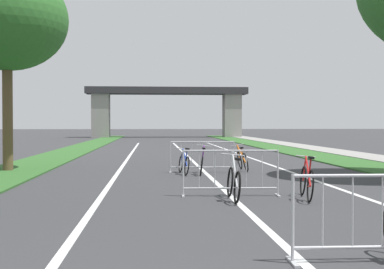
{
  "coord_description": "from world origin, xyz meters",
  "views": [
    {
      "loc": [
        -1.77,
        -1.74,
        1.64
      ],
      "look_at": [
        -0.21,
        18.31,
        1.21
      ],
      "focal_mm": 47.85,
      "sensor_mm": 36.0,
      "label": 1
    }
  ],
  "objects_px": {
    "bicycle_silver_0": "(234,183)",
    "bicycle_purple_2": "(202,163)",
    "bicycle_blue_1": "(184,163)",
    "crowd_barrier_second": "(231,173)",
    "crowd_barrier_nearest": "(382,219)",
    "crowd_barrier_third": "(202,157)",
    "bicycle_red_3": "(307,181)",
    "tree_left_pine_far": "(7,20)",
    "bicycle_orange_5": "(242,160)"
  },
  "relations": [
    {
      "from": "bicycle_silver_0",
      "to": "bicycle_purple_2",
      "type": "bearing_deg",
      "value": 91.8
    },
    {
      "from": "bicycle_silver_0",
      "to": "bicycle_blue_1",
      "type": "bearing_deg",
      "value": 97.46
    },
    {
      "from": "crowd_barrier_second",
      "to": "crowd_barrier_nearest",
      "type": "bearing_deg",
      "value": -80.37
    },
    {
      "from": "crowd_barrier_third",
      "to": "bicycle_red_3",
      "type": "relative_size",
      "value": 1.3
    },
    {
      "from": "bicycle_purple_2",
      "to": "bicycle_silver_0",
      "type": "bearing_deg",
      "value": -82.96
    },
    {
      "from": "bicycle_silver_0",
      "to": "bicycle_blue_1",
      "type": "relative_size",
      "value": 1.02
    },
    {
      "from": "crowd_barrier_third",
      "to": "bicycle_red_3",
      "type": "bearing_deg",
      "value": -74.71
    },
    {
      "from": "bicycle_red_3",
      "to": "crowd_barrier_second",
      "type": "bearing_deg",
      "value": 169.51
    },
    {
      "from": "tree_left_pine_far",
      "to": "crowd_barrier_nearest",
      "type": "height_order",
      "value": "tree_left_pine_far"
    },
    {
      "from": "tree_left_pine_far",
      "to": "bicycle_blue_1",
      "type": "bearing_deg",
      "value": -12.46
    },
    {
      "from": "tree_left_pine_far",
      "to": "bicycle_purple_2",
      "type": "relative_size",
      "value": 4.11
    },
    {
      "from": "bicycle_purple_2",
      "to": "bicycle_orange_5",
      "type": "xyz_separation_m",
      "value": [
        1.53,
        1.13,
        0.01
      ]
    },
    {
      "from": "bicycle_blue_1",
      "to": "bicycle_red_3",
      "type": "distance_m",
      "value": 6.16
    },
    {
      "from": "crowd_barrier_nearest",
      "to": "bicycle_silver_0",
      "type": "relative_size",
      "value": 1.33
    },
    {
      "from": "crowd_barrier_nearest",
      "to": "bicycle_blue_1",
      "type": "xyz_separation_m",
      "value": [
        -1.68,
        10.75,
        -0.17
      ]
    },
    {
      "from": "bicycle_red_3",
      "to": "bicycle_orange_5",
      "type": "height_order",
      "value": "bicycle_red_3"
    },
    {
      "from": "crowd_barrier_second",
      "to": "bicycle_red_3",
      "type": "xyz_separation_m",
      "value": [
        1.59,
        -0.55,
        -0.13
      ]
    },
    {
      "from": "crowd_barrier_third",
      "to": "bicycle_silver_0",
      "type": "xyz_separation_m",
      "value": [
        0.06,
        -6.2,
        -0.14
      ]
    },
    {
      "from": "crowd_barrier_nearest",
      "to": "bicycle_orange_5",
      "type": "height_order",
      "value": "crowd_barrier_nearest"
    },
    {
      "from": "bicycle_orange_5",
      "to": "bicycle_purple_2",
      "type": "bearing_deg",
      "value": -144.35
    },
    {
      "from": "tree_left_pine_far",
      "to": "bicycle_orange_5",
      "type": "height_order",
      "value": "tree_left_pine_far"
    },
    {
      "from": "bicycle_blue_1",
      "to": "bicycle_red_3",
      "type": "relative_size",
      "value": 0.96
    },
    {
      "from": "tree_left_pine_far",
      "to": "crowd_barrier_nearest",
      "type": "bearing_deg",
      "value": -57.64
    },
    {
      "from": "tree_left_pine_far",
      "to": "crowd_barrier_third",
      "type": "height_order",
      "value": "tree_left_pine_far"
    },
    {
      "from": "crowd_barrier_nearest",
      "to": "bicycle_orange_5",
      "type": "distance_m",
      "value": 11.78
    },
    {
      "from": "crowd_barrier_nearest",
      "to": "bicycle_red_3",
      "type": "xyz_separation_m",
      "value": [
        0.64,
        5.05,
        -0.13
      ]
    },
    {
      "from": "crowd_barrier_nearest",
      "to": "bicycle_blue_1",
      "type": "relative_size",
      "value": 1.35
    },
    {
      "from": "crowd_barrier_nearest",
      "to": "bicycle_silver_0",
      "type": "distance_m",
      "value": 5.09
    },
    {
      "from": "bicycle_blue_1",
      "to": "bicycle_purple_2",
      "type": "bearing_deg",
      "value": -17.75
    },
    {
      "from": "bicycle_blue_1",
      "to": "bicycle_orange_5",
      "type": "distance_m",
      "value": 2.34
    },
    {
      "from": "bicycle_blue_1",
      "to": "bicycle_purple_2",
      "type": "xyz_separation_m",
      "value": [
        0.57,
        -0.11,
        0.0
      ]
    },
    {
      "from": "bicycle_silver_0",
      "to": "bicycle_purple_2",
      "type": "xyz_separation_m",
      "value": [
        -0.13,
        5.64,
        -0.02
      ]
    },
    {
      "from": "crowd_barrier_nearest",
      "to": "crowd_barrier_third",
      "type": "height_order",
      "value": "same"
    },
    {
      "from": "crowd_barrier_third",
      "to": "bicycle_orange_5",
      "type": "height_order",
      "value": "crowd_barrier_third"
    },
    {
      "from": "bicycle_red_3",
      "to": "crowd_barrier_nearest",
      "type": "bearing_deg",
      "value": -88.72
    },
    {
      "from": "tree_left_pine_far",
      "to": "bicycle_red_3",
      "type": "relative_size",
      "value": 4.06
    },
    {
      "from": "bicycle_blue_1",
      "to": "crowd_barrier_second",
      "type": "bearing_deg",
      "value": -89.1
    },
    {
      "from": "crowd_barrier_nearest",
      "to": "bicycle_purple_2",
      "type": "bearing_deg",
      "value": 95.96
    },
    {
      "from": "tree_left_pine_far",
      "to": "bicycle_purple_2",
      "type": "xyz_separation_m",
      "value": [
        6.53,
        -1.42,
        -4.82
      ]
    },
    {
      "from": "crowd_barrier_nearest",
      "to": "bicycle_silver_0",
      "type": "bearing_deg",
      "value": 101.05
    },
    {
      "from": "bicycle_purple_2",
      "to": "bicycle_red_3",
      "type": "relative_size",
      "value": 0.99
    },
    {
      "from": "crowd_barrier_second",
      "to": "bicycle_red_3",
      "type": "height_order",
      "value": "crowd_barrier_second"
    },
    {
      "from": "crowd_barrier_nearest",
      "to": "bicycle_red_3",
      "type": "bearing_deg",
      "value": 82.74
    },
    {
      "from": "tree_left_pine_far",
      "to": "crowd_barrier_third",
      "type": "xyz_separation_m",
      "value": [
        6.61,
        -0.87,
        -4.66
      ]
    },
    {
      "from": "bicycle_blue_1",
      "to": "bicycle_purple_2",
      "type": "relative_size",
      "value": 0.97
    },
    {
      "from": "tree_left_pine_far",
      "to": "bicycle_purple_2",
      "type": "distance_m",
      "value": 8.24
    },
    {
      "from": "crowd_barrier_nearest",
      "to": "crowd_barrier_second",
      "type": "height_order",
      "value": "same"
    },
    {
      "from": "crowd_barrier_nearest",
      "to": "bicycle_red_3",
      "type": "distance_m",
      "value": 5.09
    },
    {
      "from": "crowd_barrier_second",
      "to": "bicycle_silver_0",
      "type": "distance_m",
      "value": 0.62
    },
    {
      "from": "tree_left_pine_far",
      "to": "crowd_barrier_third",
      "type": "bearing_deg",
      "value": -7.49
    }
  ]
}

